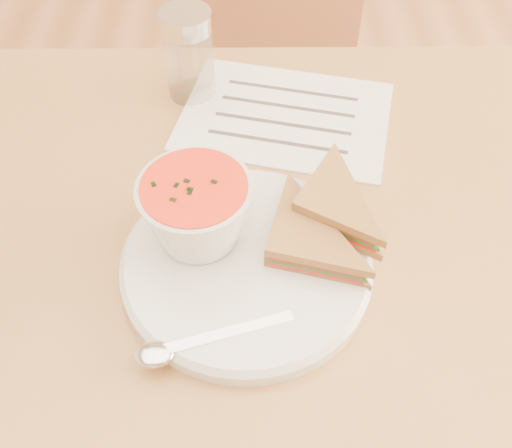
{
  "coord_description": "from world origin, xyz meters",
  "views": [
    {
      "loc": [
        0.04,
        -0.39,
        1.24
      ],
      "look_at": [
        0.04,
        -0.03,
        0.8
      ],
      "focal_mm": 40.0,
      "sensor_mm": 36.0,
      "label": 1
    }
  ],
  "objects_px": {
    "dining_table": "(232,376)",
    "condiment_shaker": "(189,55)",
    "soup_bowl": "(197,214)",
    "plate": "(247,265)",
    "chair_far": "(287,119)"
  },
  "relations": [
    {
      "from": "plate",
      "to": "condiment_shaker",
      "type": "height_order",
      "value": "condiment_shaker"
    },
    {
      "from": "dining_table",
      "to": "soup_bowl",
      "type": "bearing_deg",
      "value": -135.79
    },
    {
      "from": "condiment_shaker",
      "to": "plate",
      "type": "bearing_deg",
      "value": -75.85
    },
    {
      "from": "dining_table",
      "to": "plate",
      "type": "bearing_deg",
      "value": -60.06
    },
    {
      "from": "chair_far",
      "to": "plate",
      "type": "xyz_separation_m",
      "value": [
        -0.08,
        -0.59,
        0.31
      ]
    },
    {
      "from": "dining_table",
      "to": "condiment_shaker",
      "type": "xyz_separation_m",
      "value": [
        -0.05,
        0.24,
        0.43
      ]
    },
    {
      "from": "chair_far",
      "to": "plate",
      "type": "distance_m",
      "value": 0.67
    },
    {
      "from": "chair_far",
      "to": "condiment_shaker",
      "type": "xyz_separation_m",
      "value": [
        -0.15,
        -0.3,
        0.36
      ]
    },
    {
      "from": "plate",
      "to": "condiment_shaker",
      "type": "distance_m",
      "value": 0.31
    },
    {
      "from": "condiment_shaker",
      "to": "dining_table",
      "type": "bearing_deg",
      "value": -79.44
    },
    {
      "from": "condiment_shaker",
      "to": "chair_far",
      "type": "bearing_deg",
      "value": 62.6
    },
    {
      "from": "chair_far",
      "to": "soup_bowl",
      "type": "bearing_deg",
      "value": 66.68
    },
    {
      "from": "dining_table",
      "to": "plate",
      "type": "relative_size",
      "value": 3.87
    },
    {
      "from": "soup_bowl",
      "to": "condiment_shaker",
      "type": "relative_size",
      "value": 0.95
    },
    {
      "from": "plate",
      "to": "condiment_shaker",
      "type": "relative_size",
      "value": 2.17
    }
  ]
}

